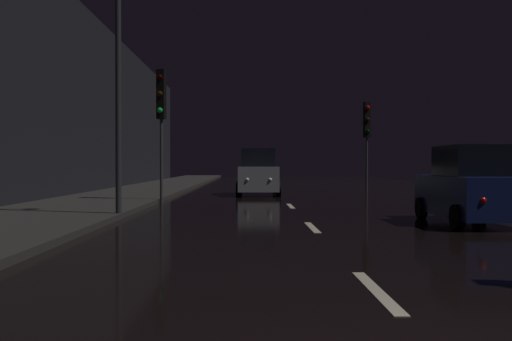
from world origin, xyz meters
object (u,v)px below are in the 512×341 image
car_parked_right_near (470,188)px  traffic_light_far_left (161,106)px  streetlamp_overhead (136,52)px  car_approaching_headlights (258,174)px  traffic_light_far_right (367,127)px

car_parked_right_near → traffic_light_far_left: bearing=49.5°
streetlamp_overhead → car_approaching_headlights: size_ratio=1.53×
traffic_light_far_right → traffic_light_far_left: bearing=-55.5°
traffic_light_far_right → streetlamp_overhead: streetlamp_overhead is taller
car_approaching_headlights → traffic_light_far_right: bearing=114.6°
traffic_light_far_right → car_parked_right_near: traffic_light_far_right is taller
car_approaching_headlights → car_parked_right_near: bearing=21.0°
streetlamp_overhead → car_parked_right_near: streetlamp_overhead is taller
traffic_light_far_right → traffic_light_far_left: traffic_light_far_left is taller
car_approaching_headlights → car_parked_right_near: (5.09, -13.29, -0.14)m
traffic_light_far_left → car_parked_right_near: 12.06m
traffic_light_far_left → car_approaching_headlights: 7.36m
car_approaching_headlights → car_parked_right_near: size_ratio=1.15×
traffic_light_far_left → streetlamp_overhead: bearing=11.3°
traffic_light_far_left → car_approaching_headlights: (3.81, 5.68, -2.72)m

